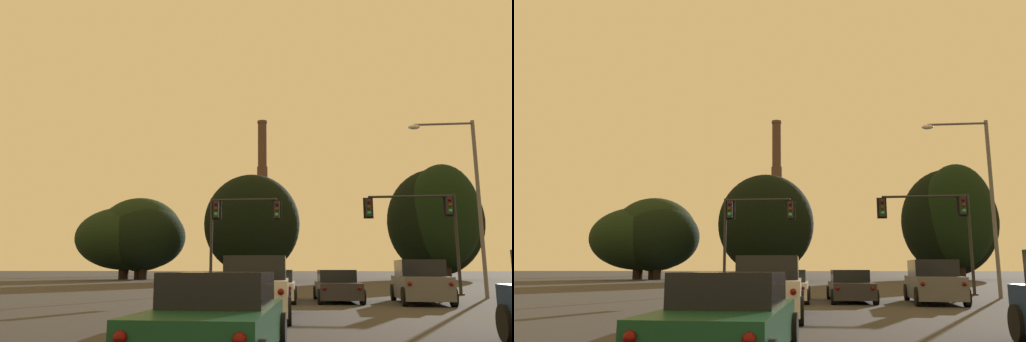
% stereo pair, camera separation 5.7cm
% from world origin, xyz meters
% --- Properties ---
extents(sedan_left_lane_third, '(2.06, 4.73, 1.43)m').
position_xyz_m(sedan_left_lane_third, '(-2.95, 6.26, 0.67)').
color(sedan_left_lane_third, '#0F3823').
rests_on(sedan_left_lane_third, ground_plane).
extents(suv_right_lane_front, '(2.31, 4.98, 1.86)m').
position_xyz_m(suv_right_lane_front, '(3.36, 20.89, 0.90)').
color(suv_right_lane_front, '#4C4F54').
rests_on(suv_right_lane_front, ground_plane).
extents(suv_left_lane_second, '(2.27, 4.97, 1.86)m').
position_xyz_m(suv_left_lane_second, '(-3.07, 13.57, 0.90)').
color(suv_left_lane_second, silver).
rests_on(suv_left_lane_second, ground_plane).
extents(sedan_left_lane_front, '(2.05, 4.73, 1.43)m').
position_xyz_m(sedan_left_lane_front, '(-3.04, 21.45, 0.67)').
color(sedan_left_lane_front, silver).
rests_on(sedan_left_lane_front, ground_plane).
extents(sedan_center_lane_front, '(2.15, 4.77, 1.43)m').
position_xyz_m(sedan_center_lane_front, '(-0.21, 21.63, 0.67)').
color(sedan_center_lane_front, '#232328').
rests_on(sedan_center_lane_front, ground_plane).
extents(traffic_light_overhead_left, '(4.52, 0.50, 5.75)m').
position_xyz_m(traffic_light_overhead_left, '(-5.94, 28.15, 4.37)').
color(traffic_light_overhead_left, black).
rests_on(traffic_light_overhead_left, ground_plane).
extents(traffic_light_overhead_right, '(5.40, 0.50, 5.76)m').
position_xyz_m(traffic_light_overhead_right, '(5.29, 27.81, 4.41)').
color(traffic_light_overhead_right, black).
rests_on(traffic_light_overhead_right, ground_plane).
extents(street_lamp, '(3.53, 0.36, 9.43)m').
position_xyz_m(street_lamp, '(7.05, 25.18, 5.75)').
color(street_lamp, '#56565B').
rests_on(street_lamp, ground_plane).
extents(smokestack, '(5.85, 5.85, 45.03)m').
position_xyz_m(smokestack, '(-14.62, 141.53, 17.70)').
color(smokestack, '#3C2B22').
rests_on(smokestack, ground_plane).
extents(treeline_center_right, '(13.02, 11.71, 15.28)m').
position_xyz_m(treeline_center_right, '(16.15, 69.78, 7.88)').
color(treeline_center_right, black).
rests_on(treeline_center_right, ground_plane).
extents(treeline_right_mid, '(13.58, 12.22, 9.90)m').
position_xyz_m(treeline_right_mid, '(-26.81, 65.36, 5.58)').
color(treeline_right_mid, black).
rests_on(treeline_right_mid, ground_plane).
extents(treeline_far_left, '(12.30, 11.07, 13.52)m').
position_xyz_m(treeline_far_left, '(-8.68, 61.71, 7.11)').
color(treeline_far_left, black).
rests_on(treeline_far_left, ground_plane).
extents(treeline_center_left, '(11.19, 10.07, 10.02)m').
position_xyz_m(treeline_center_left, '(-23.68, 64.17, 5.68)').
color(treeline_center_left, black).
rests_on(treeline_center_left, ground_plane).
extents(treeline_left_mid, '(9.43, 8.48, 15.51)m').
position_xyz_m(treeline_left_mid, '(16.71, 67.06, 8.53)').
color(treeline_left_mid, black).
rests_on(treeline_left_mid, ground_plane).
extents(treeline_far_right, '(11.77, 10.59, 11.16)m').
position_xyz_m(treeline_far_right, '(-24.63, 65.19, 6.12)').
color(treeline_far_right, black).
rests_on(treeline_far_right, ground_plane).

